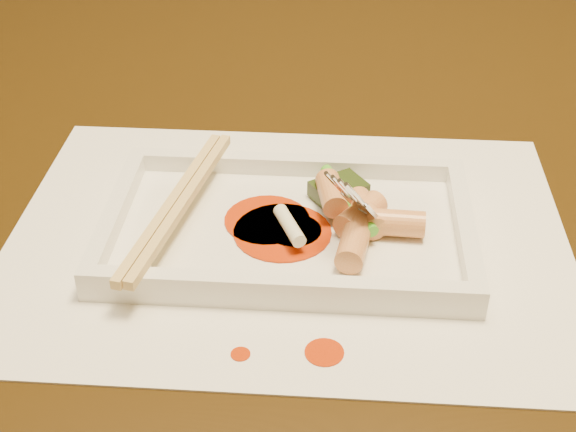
# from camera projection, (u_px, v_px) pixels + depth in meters

# --- Properties ---
(table) EXTENTS (1.40, 0.90, 0.75)m
(table) POSITION_uv_depth(u_px,v_px,m) (239.00, 238.00, 0.74)
(table) COLOR black
(table) RESTS_ON ground
(placemat) EXTENTS (0.40, 0.30, 0.00)m
(placemat) POSITION_uv_depth(u_px,v_px,m) (288.00, 237.00, 0.58)
(placemat) COLOR white
(placemat) RESTS_ON table
(sauce_splatter_a) EXTENTS (0.02, 0.02, 0.00)m
(sauce_splatter_a) POSITION_uv_depth(u_px,v_px,m) (324.00, 352.00, 0.48)
(sauce_splatter_a) COLOR #C02F05
(sauce_splatter_a) RESTS_ON placemat
(sauce_splatter_b) EXTENTS (0.01, 0.01, 0.00)m
(sauce_splatter_b) POSITION_uv_depth(u_px,v_px,m) (240.00, 354.00, 0.48)
(sauce_splatter_b) COLOR #C02F05
(sauce_splatter_b) RESTS_ON placemat
(plate_base) EXTENTS (0.26, 0.16, 0.01)m
(plate_base) POSITION_uv_depth(u_px,v_px,m) (288.00, 232.00, 0.57)
(plate_base) COLOR white
(plate_base) RESTS_ON placemat
(plate_rim_far) EXTENTS (0.26, 0.01, 0.01)m
(plate_rim_far) POSITION_uv_depth(u_px,v_px,m) (295.00, 165.00, 0.63)
(plate_rim_far) COLOR white
(plate_rim_far) RESTS_ON plate_base
(plate_rim_near) EXTENTS (0.26, 0.01, 0.01)m
(plate_rim_near) POSITION_uv_depth(u_px,v_px,m) (280.00, 287.00, 0.51)
(plate_rim_near) COLOR white
(plate_rim_near) RESTS_ON plate_base
(plate_rim_left) EXTENTS (0.01, 0.14, 0.01)m
(plate_rim_left) POSITION_uv_depth(u_px,v_px,m) (116.00, 212.00, 0.57)
(plate_rim_left) COLOR white
(plate_rim_left) RESTS_ON plate_base
(plate_rim_right) EXTENTS (0.01, 0.14, 0.01)m
(plate_rim_right) POSITION_uv_depth(u_px,v_px,m) (465.00, 227.00, 0.56)
(plate_rim_right) COLOR white
(plate_rim_right) RESTS_ON plate_base
(veg_piece) EXTENTS (0.05, 0.04, 0.01)m
(veg_piece) POSITION_uv_depth(u_px,v_px,m) (339.00, 190.00, 0.60)
(veg_piece) COLOR black
(veg_piece) RESTS_ON plate_base
(scallion_white) EXTENTS (0.03, 0.04, 0.01)m
(scallion_white) POSITION_uv_depth(u_px,v_px,m) (289.00, 225.00, 0.55)
(scallion_white) COLOR #EAEACC
(scallion_white) RESTS_ON plate_base
(scallion_green) EXTENTS (0.04, 0.08, 0.01)m
(scallion_green) POSITION_uv_depth(u_px,v_px,m) (348.00, 199.00, 0.58)
(scallion_green) COLOR green
(scallion_green) RESTS_ON plate_base
(chopstick_a) EXTENTS (0.04, 0.19, 0.01)m
(chopstick_a) POSITION_uv_depth(u_px,v_px,m) (172.00, 203.00, 0.57)
(chopstick_a) COLOR #D9B46C
(chopstick_a) RESTS_ON plate_rim_near
(chopstick_b) EXTENTS (0.04, 0.19, 0.01)m
(chopstick_b) POSITION_uv_depth(u_px,v_px,m) (184.00, 203.00, 0.57)
(chopstick_b) COLOR #D9B46C
(chopstick_b) RESTS_ON plate_rim_near
(fork) EXTENTS (0.09, 0.10, 0.14)m
(fork) POSITION_uv_depth(u_px,v_px,m) (394.00, 127.00, 0.54)
(fork) COLOR silver
(fork) RESTS_ON plate_base
(sauce_blob_0) EXTENTS (0.06, 0.06, 0.00)m
(sauce_blob_0) POSITION_uv_depth(u_px,v_px,m) (267.00, 220.00, 0.58)
(sauce_blob_0) COLOR #C02F05
(sauce_blob_0) RESTS_ON plate_base
(sauce_blob_1) EXTENTS (0.07, 0.07, 0.00)m
(sauce_blob_1) POSITION_uv_depth(u_px,v_px,m) (282.00, 232.00, 0.57)
(sauce_blob_1) COLOR #C02F05
(sauce_blob_1) RESTS_ON plate_base
(sauce_blob_2) EXTENTS (0.04, 0.04, 0.00)m
(sauce_blob_2) POSITION_uv_depth(u_px,v_px,m) (294.00, 231.00, 0.57)
(sauce_blob_2) COLOR #C02F05
(sauce_blob_2) RESTS_ON plate_base
(rice_cake_0) EXTENTS (0.04, 0.04, 0.02)m
(rice_cake_0) POSITION_uv_depth(u_px,v_px,m) (360.00, 215.00, 0.57)
(rice_cake_0) COLOR #E0A968
(rice_cake_0) RESTS_ON plate_base
(rice_cake_1) EXTENTS (0.03, 0.05, 0.02)m
(rice_cake_1) POSITION_uv_depth(u_px,v_px,m) (366.00, 213.00, 0.57)
(rice_cake_1) COLOR #E0A968
(rice_cake_1) RESTS_ON plate_base
(rice_cake_2) EXTENTS (0.03, 0.04, 0.02)m
(rice_cake_2) POSITION_uv_depth(u_px,v_px,m) (331.00, 193.00, 0.58)
(rice_cake_2) COLOR #E0A968
(rice_cake_2) RESTS_ON plate_base
(rice_cake_3) EXTENTS (0.03, 0.05, 0.02)m
(rice_cake_3) POSITION_uv_depth(u_px,v_px,m) (355.00, 241.00, 0.54)
(rice_cake_3) COLOR #E0A968
(rice_cake_3) RESTS_ON plate_base
(rice_cake_4) EXTENTS (0.04, 0.02, 0.02)m
(rice_cake_4) POSITION_uv_depth(u_px,v_px,m) (397.00, 223.00, 0.56)
(rice_cake_4) COLOR #E0A968
(rice_cake_4) RESTS_ON plate_base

